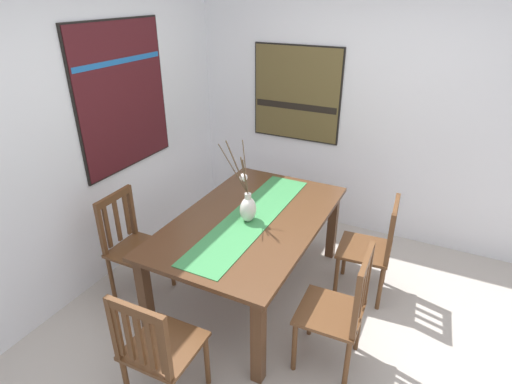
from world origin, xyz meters
name	(u,v)px	position (x,y,z in m)	size (l,w,h in m)	color
ground_plane	(289,334)	(0.00, 0.00, -0.01)	(6.40, 6.40, 0.03)	#B2A89E
wall_back	(83,132)	(0.00, 1.86, 1.35)	(6.40, 0.12, 2.70)	silver
wall_side	(365,106)	(1.86, 0.00, 1.35)	(0.12, 6.40, 2.70)	silver
dining_table	(251,228)	(0.33, 0.50, 0.64)	(1.77, 1.09, 0.73)	#51331E
table_runner	(251,217)	(0.33, 0.50, 0.73)	(1.63, 0.36, 0.01)	#388447
centerpiece_vase	(248,206)	(0.28, 0.50, 0.86)	(0.21, 0.25, 0.66)	silver
chair_0	(157,348)	(-0.91, 0.49, 0.48)	(0.43, 0.43, 0.90)	brown
chair_1	(339,310)	(-0.11, -0.38, 0.48)	(0.44, 0.44, 0.94)	brown
chair_2	(133,245)	(-0.11, 1.38, 0.47)	(0.43, 0.43, 0.92)	brown
chair_3	(372,247)	(0.75, -0.42, 0.47)	(0.45, 0.45, 0.90)	brown
painting_on_back_wall	(123,97)	(0.43, 1.79, 1.55)	(1.06, 0.05, 1.26)	black
painting_on_side_wall	(297,94)	(1.79, 0.71, 1.41)	(0.05, 0.95, 0.98)	black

